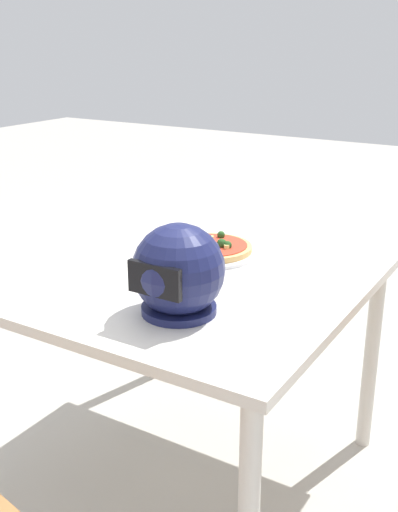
% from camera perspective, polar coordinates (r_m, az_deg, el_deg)
% --- Properties ---
extents(ground_plane, '(14.00, 14.00, 0.00)m').
position_cam_1_polar(ground_plane, '(2.26, -1.07, -18.87)').
color(ground_plane, '#B2ADA3').
extents(dining_table, '(1.04, 1.05, 0.73)m').
position_cam_1_polar(dining_table, '(1.92, -1.19, -3.55)').
color(dining_table, beige).
rests_on(dining_table, ground).
extents(pizza_plate, '(0.31, 0.31, 0.01)m').
position_cam_1_polar(pizza_plate, '(2.04, 1.13, 0.35)').
color(pizza_plate, white).
rests_on(pizza_plate, dining_table).
extents(pizza, '(0.26, 0.26, 0.05)m').
position_cam_1_polar(pizza, '(2.03, 1.18, 0.82)').
color(pizza, tan).
rests_on(pizza, pizza_plate).
extents(motorcycle_helmet, '(0.24, 0.24, 0.24)m').
position_cam_1_polar(motorcycle_helmet, '(1.57, -1.90, -1.43)').
color(motorcycle_helmet, '#191E4C').
rests_on(motorcycle_helmet, dining_table).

